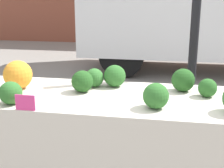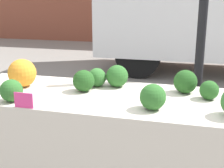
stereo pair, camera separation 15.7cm
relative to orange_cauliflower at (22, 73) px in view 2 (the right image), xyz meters
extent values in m
cylinder|color=black|center=(1.22, 0.58, 0.20)|extent=(0.07, 0.07, 2.31)
cylinder|color=black|center=(0.18, 3.71, -0.53)|extent=(0.84, 0.22, 0.84)
cylinder|color=black|center=(0.18, 5.18, -0.53)|extent=(0.84, 0.22, 0.84)
cube|color=beige|center=(0.68, -0.05, -0.12)|extent=(2.12, 0.73, 0.03)
cube|color=beige|center=(0.68, -0.41, -0.36)|extent=(2.12, 0.01, 0.47)
cylinder|color=black|center=(-0.32, 0.26, -0.54)|extent=(0.05, 0.05, 0.82)
sphere|color=orange|center=(0.00, 0.00, 0.00)|extent=(0.20, 0.20, 0.20)
sphere|color=#2D6628|center=(0.97, -0.23, -0.02)|extent=(0.15, 0.15, 0.15)
sphere|color=#2D6628|center=(0.11, -0.31, -0.03)|extent=(0.14, 0.14, 0.14)
sphere|color=#336B2D|center=(0.51, 0.14, -0.03)|extent=(0.13, 0.13, 0.13)
sphere|color=#2D6628|center=(0.66, 0.17, -0.02)|extent=(0.16, 0.16, 0.16)
sphere|color=#285B23|center=(1.29, 0.04, -0.04)|extent=(0.12, 0.12, 0.12)
sphere|color=#23511E|center=(0.46, 0.00, -0.03)|extent=(0.15, 0.15, 0.15)
sphere|color=#23511E|center=(1.14, 0.14, -0.02)|extent=(0.16, 0.16, 0.16)
cube|color=#E53D84|center=(0.24, -0.40, -0.05)|extent=(0.12, 0.01, 0.09)
camera|label=1|loc=(1.02, -1.96, 0.53)|focal=50.00mm
camera|label=2|loc=(1.18, -1.93, 0.53)|focal=50.00mm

